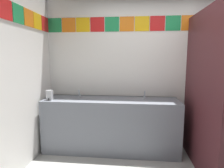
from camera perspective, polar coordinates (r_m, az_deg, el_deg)
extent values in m
cube|color=white|center=(3.36, 15.18, 5.12)|extent=(4.01, 0.08, 2.78)
cube|color=#1E8C4C|center=(3.58, -16.92, 16.61)|extent=(0.24, 0.01, 0.24)
cube|color=orange|center=(3.49, -12.95, 16.97)|extent=(0.24, 0.01, 0.24)
cube|color=yellow|center=(3.42, -8.79, 17.27)|extent=(0.24, 0.01, 0.24)
cube|color=red|center=(3.37, -4.46, 17.48)|extent=(0.24, 0.01, 0.24)
cube|color=#1E8C4C|center=(3.34, -0.01, 17.60)|extent=(0.24, 0.01, 0.24)
cube|color=orange|center=(3.32, 4.52, 17.63)|extent=(0.24, 0.01, 0.24)
cube|color=yellow|center=(3.32, 9.06, 17.55)|extent=(0.24, 0.01, 0.24)
cube|color=red|center=(3.34, 13.56, 17.37)|extent=(0.24, 0.01, 0.24)
cube|color=#1E8C4C|center=(3.38, 17.97, 17.09)|extent=(0.24, 0.01, 0.24)
cube|color=orange|center=(3.44, 22.23, 16.73)|extent=(0.24, 0.01, 0.24)
cube|color=yellow|center=(3.52, 26.32, 16.30)|extent=(0.24, 0.01, 0.24)
cube|color=red|center=(3.61, 30.20, 15.82)|extent=(0.24, 0.01, 0.24)
cube|color=red|center=(2.65, -29.50, 19.11)|extent=(0.01, 0.24, 0.24)
cube|color=#1E8C4C|center=(2.86, -26.43, 18.41)|extent=(0.01, 0.24, 0.24)
cube|color=orange|center=(3.07, -23.81, 17.77)|extent=(0.01, 0.24, 0.24)
cube|color=yellow|center=(3.29, -21.54, 17.19)|extent=(0.01, 0.24, 0.24)
cube|color=red|center=(3.52, -19.58, 16.65)|extent=(0.01, 0.24, 0.24)
cube|color=slate|center=(3.21, -0.33, -12.21)|extent=(2.18, 0.57, 0.87)
cube|color=slate|center=(3.36, 0.17, -4.25)|extent=(2.18, 0.03, 0.08)
cylinder|color=white|center=(3.17, -10.28, -5.38)|extent=(0.34, 0.34, 0.10)
cylinder|color=white|center=(3.06, 9.87, -5.88)|extent=(0.34, 0.34, 0.10)
cylinder|color=silver|center=(3.29, -9.63, -3.47)|extent=(0.04, 0.04, 0.05)
cylinder|color=silver|center=(3.23, -9.90, -2.42)|extent=(0.02, 0.06, 0.09)
cylinder|color=silver|center=(3.17, 9.74, -3.88)|extent=(0.04, 0.04, 0.05)
cylinder|color=silver|center=(3.11, 9.83, -2.80)|extent=(0.02, 0.06, 0.09)
cube|color=#B7BABF|center=(3.16, -18.37, -3.20)|extent=(0.09, 0.07, 0.16)
cylinder|color=black|center=(3.13, -18.65, -4.44)|extent=(0.02, 0.02, 0.03)
cube|color=#471E23|center=(2.80, 25.22, -2.20)|extent=(0.04, 1.35, 2.17)
cube|color=white|center=(3.43, 30.75, -9.64)|extent=(0.34, 0.17, 0.34)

